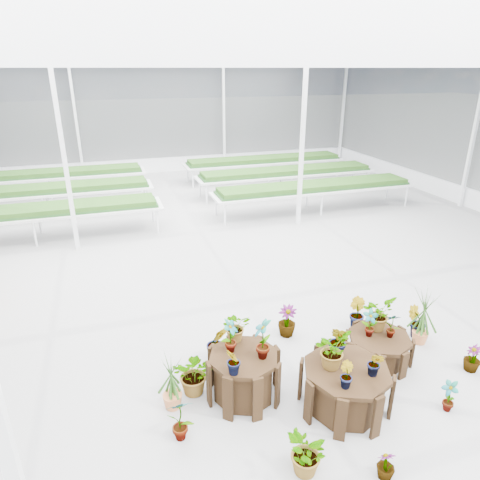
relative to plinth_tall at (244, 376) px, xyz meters
name	(u,v)px	position (x,y,z in m)	size (l,w,h in m)	color
ground_plane	(242,310)	(0.66, 2.14, -0.33)	(24.00, 24.00, 0.00)	gray
greenhouse_shell	(242,193)	(0.66, 2.14, 1.92)	(18.00, 24.00, 4.50)	white
steel_frame	(242,193)	(0.66, 2.14, 1.92)	(18.00, 24.00, 4.50)	silver
nursery_benches	(175,190)	(0.66, 9.34, 0.09)	(16.00, 7.00, 0.84)	silver
plinth_tall	(244,376)	(0.00, 0.00, 0.00)	(0.98, 0.98, 0.67)	black
plinth_mid	(345,388)	(1.20, -0.60, -0.03)	(1.17, 1.17, 0.61)	black
plinth_low	(378,348)	(2.20, 0.10, -0.12)	(0.97, 0.97, 0.44)	black
nursery_plants	(306,352)	(0.91, 0.01, 0.17)	(4.71, 3.15, 1.25)	#234716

